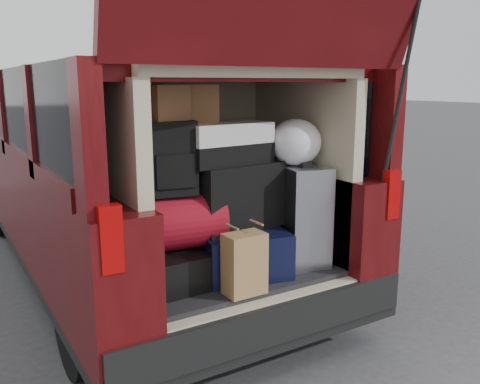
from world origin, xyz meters
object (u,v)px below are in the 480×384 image
object	(u,v)px
black_hardshell	(166,267)
silver_roller	(299,214)
red_duffel	(178,221)
navy_hardshell	(237,248)
black_soft_case	(233,195)
twotone_duffel	(225,143)
backpack	(169,158)
kraft_bag	(244,264)

from	to	relation	value
black_hardshell	silver_roller	world-z (taller)	silver_roller
silver_roller	red_duffel	xyz separation A→B (m)	(-0.80, 0.08, 0.05)
navy_hardshell	black_soft_case	xyz separation A→B (m)	(-0.01, 0.02, 0.33)
silver_roller	twotone_duffel	size ratio (longest dim) A/B	1.17
navy_hardshell	red_duffel	distance (m)	0.45
navy_hardshell	backpack	xyz separation A→B (m)	(-0.44, -0.02, 0.59)
red_duffel	black_soft_case	bearing A→B (deg)	10.03
twotone_duffel	black_hardshell	bearing A→B (deg)	175.05
navy_hardshell	silver_roller	bearing A→B (deg)	-1.14
red_duffel	silver_roller	bearing A→B (deg)	0.31
kraft_bag	red_duffel	distance (m)	0.45
navy_hardshell	twotone_duffel	distance (m)	0.65
silver_roller	kraft_bag	xyz separation A→B (m)	(-0.57, -0.26, -0.14)
navy_hardshell	black_soft_case	distance (m)	0.33
black_hardshell	backpack	xyz separation A→B (m)	(0.03, -0.02, 0.62)
backpack	kraft_bag	bearing A→B (deg)	-40.61
backpack	twotone_duffel	bearing A→B (deg)	14.73
silver_roller	red_duffel	size ratio (longest dim) A/B	1.26
red_duffel	backpack	distance (m)	0.37
black_hardshell	backpack	bearing A→B (deg)	-33.92
black_hardshell	kraft_bag	distance (m)	0.47
black_hardshell	silver_roller	size ratio (longest dim) A/B	0.80
black_hardshell	silver_roller	bearing A→B (deg)	-7.98
backpack	navy_hardshell	bearing A→B (deg)	11.94
silver_roller	kraft_bag	world-z (taller)	silver_roller
kraft_bag	twotone_duffel	bearing A→B (deg)	75.29
silver_roller	backpack	size ratio (longest dim) A/B	1.55
kraft_bag	black_soft_case	distance (m)	0.49
black_soft_case	twotone_duffel	world-z (taller)	twotone_duffel
navy_hardshell	kraft_bag	bearing A→B (deg)	-103.56
black_soft_case	red_duffel	bearing A→B (deg)	177.85
red_duffel	black_soft_case	xyz separation A→B (m)	(0.38, 0.03, 0.10)
black_hardshell	kraft_bag	world-z (taller)	kraft_bag
navy_hardshell	black_hardshell	bearing A→B (deg)	-169.08
black_hardshell	kraft_bag	bearing A→B (deg)	-50.97
black_hardshell	twotone_duffel	world-z (taller)	twotone_duffel
black_hardshell	twotone_duffel	size ratio (longest dim) A/B	0.94
black_hardshell	navy_hardshell	world-z (taller)	navy_hardshell
silver_roller	kraft_bag	distance (m)	0.64
twotone_duffel	black_soft_case	bearing A→B (deg)	-4.62
black_hardshell	kraft_bag	xyz separation A→B (m)	(0.31, -0.35, 0.07)
silver_roller	backpack	bearing A→B (deg)	-173.58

